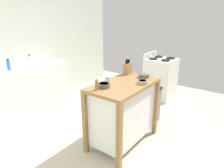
# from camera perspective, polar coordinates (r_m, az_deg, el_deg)

# --- Properties ---
(ground_plane) EXTENTS (6.43, 6.43, 0.00)m
(ground_plane) POSITION_cam_1_polar(r_m,az_deg,el_deg) (2.99, 1.88, -17.98)
(ground_plane) COLOR #BCB29E
(ground_plane) RESTS_ON ground
(wall_back) EXTENTS (5.43, 0.10, 2.60)m
(wall_back) POSITION_cam_1_polar(r_m,az_deg,el_deg) (4.37, -26.64, 10.47)
(wall_back) COLOR silver
(wall_back) RESTS_ON ground
(kitchen_island) EXTENTS (1.05, 0.61, 0.92)m
(kitchen_island) POSITION_cam_1_polar(r_m,az_deg,el_deg) (2.89, 3.21, -7.44)
(kitchen_island) COLOR olive
(kitchen_island) RESTS_ON ground
(knife_block) EXTENTS (0.11, 0.09, 0.25)m
(knife_block) POSITION_cam_1_polar(r_m,az_deg,el_deg) (3.14, 4.37, 4.38)
(knife_block) COLOR #9E7042
(knife_block) RESTS_ON kitchen_island
(bowl_ceramic_wide) EXTENTS (0.15, 0.15, 0.06)m
(bowl_ceramic_wide) POSITION_cam_1_polar(r_m,az_deg,el_deg) (2.57, -2.27, -0.35)
(bowl_ceramic_wide) COLOR #564C47
(bowl_ceramic_wide) RESTS_ON kitchen_island
(bowl_ceramic_small) EXTENTS (0.15, 0.15, 0.05)m
(bowl_ceramic_small) POSITION_cam_1_polar(r_m,az_deg,el_deg) (3.01, 8.97, 2.32)
(bowl_ceramic_small) COLOR #564C47
(bowl_ceramic_small) RESTS_ON kitchen_island
(bowl_stoneware_deep) EXTENTS (0.13, 0.13, 0.05)m
(bowl_stoneware_deep) POSITION_cam_1_polar(r_m,az_deg,el_deg) (2.74, 8.61, 0.59)
(bowl_stoneware_deep) COLOR tan
(bowl_stoneware_deep) RESTS_ON kitchen_island
(drinking_cup) EXTENTS (0.07, 0.07, 0.09)m
(drinking_cup) POSITION_cam_1_polar(r_m,az_deg,el_deg) (2.75, -1.18, 1.34)
(drinking_cup) COLOR silver
(drinking_cup) RESTS_ON kitchen_island
(pepper_grinder) EXTENTS (0.04, 0.04, 0.15)m
(pepper_grinder) POSITION_cam_1_polar(r_m,az_deg,el_deg) (2.47, -4.35, -0.17)
(pepper_grinder) COLOR olive
(pepper_grinder) RESTS_ON kitchen_island
(trash_bin) EXTENTS (0.36, 0.28, 0.63)m
(trash_bin) POSITION_cam_1_polar(r_m,az_deg,el_deg) (3.56, 10.55, -5.93)
(trash_bin) COLOR slate
(trash_bin) RESTS_ON ground
(sink_counter) EXTENTS (1.80, 0.60, 0.89)m
(sink_counter) POSITION_cam_1_polar(r_m,az_deg,el_deg) (4.20, -24.10, -1.55)
(sink_counter) COLOR silver
(sink_counter) RESTS_ON ground
(sink_faucet) EXTENTS (0.02, 0.02, 0.22)m
(sink_faucet) POSITION_cam_1_polar(r_m,az_deg,el_deg) (4.18, -26.08, 5.98)
(sink_faucet) COLOR #B7BCC1
(sink_faucet) RESTS_ON sink_counter
(bottle_dish_soap) EXTENTS (0.06, 0.06, 0.20)m
(bottle_dish_soap) POSITION_cam_1_polar(r_m,az_deg,el_deg) (3.92, -27.19, 4.79)
(bottle_dish_soap) COLOR blue
(bottle_dish_soap) RESTS_ON sink_counter
(bottle_hand_soap) EXTENTS (0.05, 0.05, 0.20)m
(bottle_hand_soap) POSITION_cam_1_polar(r_m,az_deg,el_deg) (4.17, -22.20, 6.29)
(bottle_hand_soap) COLOR white
(bottle_hand_soap) RESTS_ON sink_counter
(stove) EXTENTS (0.60, 0.60, 1.01)m
(stove) POSITION_cam_1_polar(r_m,az_deg,el_deg) (4.68, 13.49, 1.70)
(stove) COLOR silver
(stove) RESTS_ON ground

